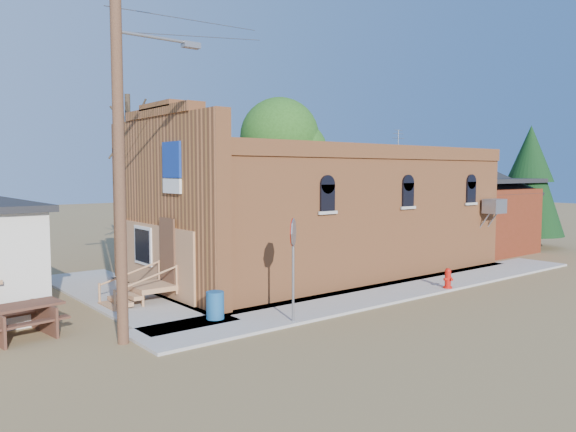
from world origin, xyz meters
TOP-DOWN VIEW (x-y plane):
  - ground at (0.00, 0.00)m, footprint 120.00×120.00m
  - sidewalk_south at (1.50, 0.90)m, footprint 19.00×2.20m
  - sidewalk_west at (-6.30, 6.00)m, footprint 2.60×10.00m
  - brick_bar at (1.64, 5.49)m, footprint 16.40×7.97m
  - red_shed at (11.50, 5.50)m, footprint 5.40×6.40m
  - utility_pole at (-8.14, 1.20)m, footprint 3.12×0.26m
  - tree_bare_near at (-3.00, 13.00)m, footprint 2.80×2.80m
  - tree_leafy at (6.00, 13.50)m, footprint 4.40×4.40m
  - evergreen_tree at (15.50, 4.00)m, footprint 3.60×3.60m
  - fire_hydrant at (2.78, -0.00)m, footprint 0.40×0.39m
  - stop_sign at (-4.02, 0.00)m, footprint 0.57×0.57m
  - trash_barrel at (-5.51, 1.50)m, footprint 0.61×0.61m
  - picnic_table at (-10.00, 3.20)m, footprint 2.12×1.71m

SIDE VIEW (x-z plane):
  - ground at x=0.00m, z-range 0.00..0.00m
  - sidewalk_south at x=1.50m, z-range 0.00..0.08m
  - sidewalk_west at x=-6.30m, z-range 0.00..0.08m
  - fire_hydrant at x=2.78m, z-range 0.08..0.76m
  - trash_barrel at x=-5.51m, z-range 0.08..0.82m
  - picnic_table at x=-10.00m, z-range 0.13..0.93m
  - stop_sign at x=-4.02m, z-range 0.82..3.56m
  - red_shed at x=11.50m, z-range 0.12..4.42m
  - brick_bar at x=1.64m, z-range -0.81..5.49m
  - evergreen_tree at x=15.50m, z-range 0.46..6.96m
  - utility_pole at x=-8.14m, z-range 0.27..9.27m
  - tree_leafy at x=6.00m, z-range 1.86..10.01m
  - tree_bare_near at x=-3.00m, z-range 2.14..9.79m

